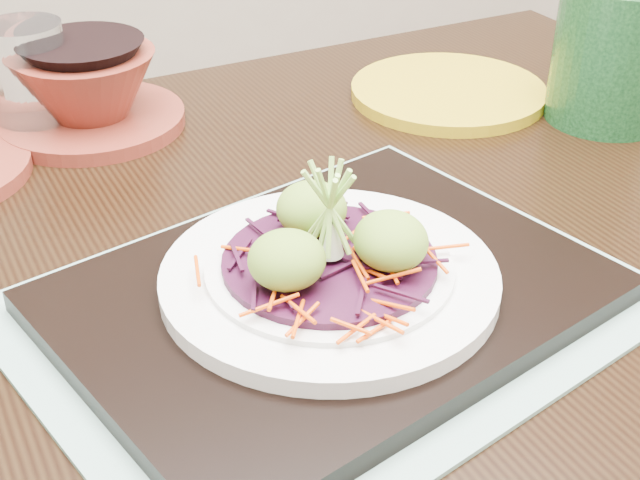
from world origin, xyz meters
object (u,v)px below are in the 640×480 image
object	(u,v)px
yellow_plate	(448,92)
green_jar	(614,53)
serving_tray	(329,295)
water_glass	(30,78)
terracotta_bowl_set	(89,94)
dining_table	(244,370)
white_plate	(329,276)

from	to	relation	value
yellow_plate	green_jar	size ratio (longest dim) A/B	1.51
serving_tray	yellow_plate	world-z (taller)	serving_tray
water_glass	yellow_plate	xyz separation A→B (m)	(0.42, -0.06, -0.05)
green_jar	terracotta_bowl_set	bearing A→B (deg)	163.28
dining_table	white_plate	size ratio (longest dim) A/B	5.61
terracotta_bowl_set	yellow_plate	distance (m)	0.37
serving_tray	green_jar	world-z (taller)	green_jar
dining_table	terracotta_bowl_set	xyz separation A→B (m)	(-0.07, 0.30, 0.13)
dining_table	serving_tray	size ratio (longest dim) A/B	3.65
terracotta_bowl_set	green_jar	world-z (taller)	green_jar
water_glass	green_jar	distance (m)	0.57
serving_tray	white_plate	distance (m)	0.02
serving_tray	yellow_plate	size ratio (longest dim) A/B	1.74
green_jar	dining_table	bearing A→B (deg)	-160.61
water_glass	green_jar	world-z (taller)	green_jar
dining_table	serving_tray	bearing A→B (deg)	-64.00
water_glass	terracotta_bowl_set	bearing A→B (deg)	-12.47
serving_tray	water_glass	xyz separation A→B (m)	(-0.17, 0.38, 0.04)
yellow_plate	green_jar	bearing A→B (deg)	-38.86
dining_table	water_glass	world-z (taller)	water_glass
dining_table	green_jar	distance (m)	0.48
terracotta_bowl_set	yellow_plate	world-z (taller)	terracotta_bowl_set
water_glass	terracotta_bowl_set	size ratio (longest dim) A/B	0.48
dining_table	terracotta_bowl_set	bearing A→B (deg)	95.14
terracotta_bowl_set	green_jar	distance (m)	0.52
yellow_plate	green_jar	world-z (taller)	green_jar
serving_tray	yellow_plate	xyz separation A→B (m)	(0.25, 0.32, -0.01)
serving_tray	terracotta_bowl_set	world-z (taller)	terracotta_bowl_set
terracotta_bowl_set	dining_table	bearing A→B (deg)	-76.28
dining_table	white_plate	distance (m)	0.15
green_jar	white_plate	bearing A→B (deg)	-149.64
yellow_plate	serving_tray	bearing A→B (deg)	-127.83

